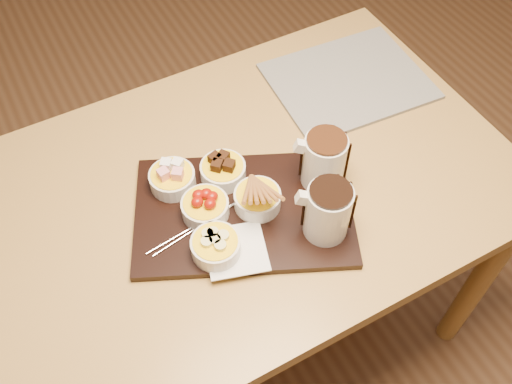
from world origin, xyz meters
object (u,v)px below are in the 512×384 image
bowl_strawberries (205,208)px  newspaper (348,81)px  pitcher_milk_chocolate (324,161)px  serving_board (244,212)px  dining_table (248,206)px  pitcher_dark_chocolate (328,212)px

bowl_strawberries → newspaper: size_ratio=0.26×
bowl_strawberries → pitcher_milk_chocolate: (0.26, -0.04, 0.04)m
serving_board → bowl_strawberries: bowl_strawberries is taller
dining_table → serving_board: serving_board is taller
pitcher_milk_chocolate → serving_board: bearing=-158.2°
dining_table → newspaper: 0.42m
dining_table → pitcher_milk_chocolate: pitcher_milk_chocolate is taller
serving_board → newspaper: 0.49m
pitcher_milk_chocolate → newspaper: pitcher_milk_chocolate is taller
pitcher_dark_chocolate → pitcher_milk_chocolate: size_ratio=1.00×
serving_board → pitcher_milk_chocolate: (0.19, -0.01, 0.07)m
dining_table → pitcher_dark_chocolate: size_ratio=9.55×
pitcher_dark_chocolate → newspaper: bearing=74.7°
dining_table → pitcher_milk_chocolate: 0.24m
bowl_strawberries → pitcher_dark_chocolate: (0.20, -0.15, 0.04)m
bowl_strawberries → pitcher_dark_chocolate: pitcher_dark_chocolate is taller
pitcher_dark_chocolate → pitcher_milk_chocolate: 0.13m
pitcher_dark_chocolate → newspaper: (0.30, 0.36, -0.08)m
serving_board → bowl_strawberries: 0.08m
dining_table → serving_board: (-0.05, -0.08, 0.11)m
serving_board → newspaper: size_ratio=1.20×
dining_table → pitcher_milk_chocolate: size_ratio=9.55×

